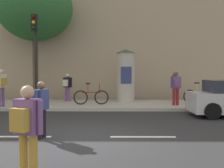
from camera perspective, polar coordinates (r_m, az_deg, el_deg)
The scene contains 15 objects.
ground_plane at distance 7.88m, azimuth -6.39°, elevation -10.65°, with size 80.00×80.00×0.00m, color #2B2B2D.
sidewalk_curb at distance 14.75m, azimuth -3.15°, elevation -4.23°, with size 36.00×4.00×0.15m, color #B2ADA3.
lane_markings at distance 7.88m, azimuth -6.39°, elevation -10.62°, with size 25.80×0.16×0.01m.
building_backdrop at distance 19.96m, azimuth -2.26°, elevation 12.64°, with size 36.00×5.00×10.65m, color tan.
traffic_light at distance 13.42m, azimuth -15.43°, elevation 7.61°, with size 0.24×0.45×4.25m.
poster_column at distance 15.32m, azimuth 2.82°, elevation 1.77°, with size 1.05×1.05×2.88m.
street_tree at distance 16.68m, azimuth -15.45°, elevation 14.56°, with size 4.20×4.20×6.97m.
pedestrian_in_red_top at distance 4.69m, azimuth -16.95°, elevation -8.17°, with size 0.54×0.48×1.57m.
pedestrian_tallest at distance 7.76m, azimuth -14.35°, elevation -4.08°, with size 0.45×0.61×1.53m.
pedestrian_in_light_jacket at distance 15.84m, azimuth -9.10°, elevation -0.19°, with size 0.55×0.50×1.55m.
pedestrian_in_dark_shirt at distance 16.22m, azimuth 12.56°, elevation -0.07°, with size 0.30×0.55×1.63m.
pedestrian_near_pole at distance 14.14m, azimuth -21.59°, elevation 0.01°, with size 0.49×0.64×1.78m.
pedestrian_with_bag at distance 14.07m, azimuth 12.89°, elevation -0.27°, with size 0.56×0.45×1.66m.
bicycle_leaning at distance 14.15m, azimuth -4.28°, elevation -2.62°, with size 1.77×0.19×1.09m.
bicycle_upright at distance 15.47m, azimuth 17.43°, elevation -2.30°, with size 1.77×0.21×1.09m.
Camera 1 is at (0.92, -7.62, 1.78)m, focal length 44.89 mm.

